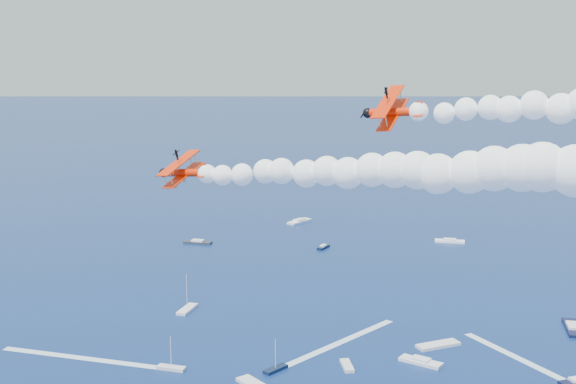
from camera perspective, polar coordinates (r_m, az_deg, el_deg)
The scene contains 5 objects.
biplane_lead at distance 92.87m, azimuth 7.82°, elevation 5.83°, with size 7.62×8.55×5.15m, color red, non-canonical shape.
biplane_trail at distance 95.35m, azimuth -7.58°, elevation 1.41°, with size 7.09×7.95×4.79m, color red, non-canonical shape.
smoke_trail_trail at distance 83.73m, azimuth 7.72°, elevation 1.46°, with size 52.20×8.95×9.49m, color white, non-canonical shape.
spectator_boats at distance 185.01m, azimuth 16.05°, elevation -11.03°, with size 236.18×184.39×0.70m.
boat_wakes at distance 178.85m, azimuth 15.46°, elevation -11.88°, with size 213.30×118.32×0.04m.
Camera 1 is at (39.04, -54.33, 68.14)m, focal length 48.42 mm.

